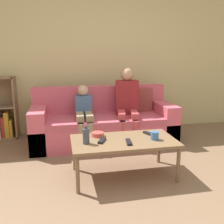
# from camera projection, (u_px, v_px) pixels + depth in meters

# --- Properties ---
(ground_plane) EXTENTS (22.00, 22.00, 0.00)m
(ground_plane) POSITION_uv_depth(u_px,v_px,m) (145.00, 211.00, 2.16)
(ground_plane) COLOR #84664C
(wall_back) EXTENTS (12.00, 0.06, 2.60)m
(wall_back) POSITION_uv_depth(u_px,v_px,m) (99.00, 56.00, 4.26)
(wall_back) COLOR beige
(wall_back) RESTS_ON ground_plane
(couch) EXTENTS (2.12, 0.85, 0.83)m
(couch) POSITION_uv_depth(u_px,v_px,m) (104.00, 124.00, 3.85)
(couch) COLOR #DB5B70
(couch) RESTS_ON ground_plane
(coffee_table) EXTENTS (1.12, 0.60, 0.42)m
(coffee_table) POSITION_uv_depth(u_px,v_px,m) (124.00, 143.00, 2.70)
(coffee_table) COLOR brown
(coffee_table) RESTS_ON ground_plane
(person_adult) EXTENTS (0.41, 0.64, 1.13)m
(person_adult) POSITION_uv_depth(u_px,v_px,m) (127.00, 100.00, 3.75)
(person_adult) COLOR #C6474C
(person_adult) RESTS_ON ground_plane
(person_child) EXTENTS (0.25, 0.60, 0.89)m
(person_child) POSITION_uv_depth(u_px,v_px,m) (84.00, 112.00, 3.61)
(person_child) COLOR #9E8966
(person_child) RESTS_ON ground_plane
(cup_near) EXTENTS (0.09, 0.09, 0.09)m
(cup_near) POSITION_uv_depth(u_px,v_px,m) (155.00, 136.00, 2.69)
(cup_near) COLOR #3D70B2
(cup_near) RESTS_ON coffee_table
(tv_remote_0) EXTENTS (0.11, 0.17, 0.02)m
(tv_remote_0) POSITION_uv_depth(u_px,v_px,m) (102.00, 140.00, 2.64)
(tv_remote_0) COLOR black
(tv_remote_0) RESTS_ON coffee_table
(tv_remote_1) EXTENTS (0.11, 0.18, 0.02)m
(tv_remote_1) POSITION_uv_depth(u_px,v_px,m) (149.00, 134.00, 2.86)
(tv_remote_1) COLOR black
(tv_remote_1) RESTS_ON coffee_table
(tv_remote_2) EXTENTS (0.07, 0.18, 0.02)m
(tv_remote_2) POSITION_uv_depth(u_px,v_px,m) (129.00, 142.00, 2.59)
(tv_remote_2) COLOR black
(tv_remote_2) RESTS_ON coffee_table
(snack_bowl) EXTENTS (0.14, 0.14, 0.05)m
(snack_bowl) POSITION_uv_depth(u_px,v_px,m) (98.00, 134.00, 2.81)
(snack_bowl) COLOR #DB4C47
(snack_bowl) RESTS_ON coffee_table
(bottle) EXTENTS (0.07, 0.07, 0.20)m
(bottle) POSITION_uv_depth(u_px,v_px,m) (86.00, 136.00, 2.56)
(bottle) COLOR #424756
(bottle) RESTS_ON coffee_table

